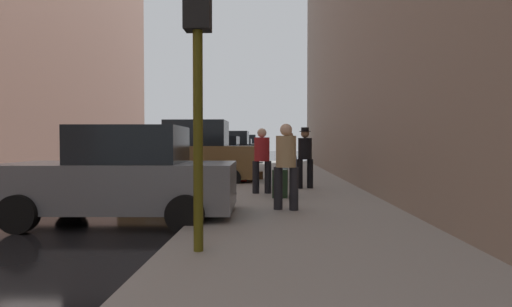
# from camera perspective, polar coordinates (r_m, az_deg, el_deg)

# --- Properties ---
(ground_plane) EXTENTS (120.00, 120.00, 0.00)m
(ground_plane) POSITION_cam_1_polar(r_m,az_deg,el_deg) (10.79, -28.04, -6.53)
(ground_plane) COLOR black
(sidewalk) EXTENTS (4.00, 40.00, 0.15)m
(sidewalk) POSITION_cam_1_polar(r_m,az_deg,el_deg) (9.35, 5.92, -7.12)
(sidewalk) COLOR gray
(sidewalk) RESTS_ON ground_plane
(parked_gray_coupe) EXTENTS (4.26, 2.17, 1.79)m
(parked_gray_coupe) POSITION_cam_1_polar(r_m,az_deg,el_deg) (7.82, -18.42, -3.19)
(parked_gray_coupe) COLOR slate
(parked_gray_coupe) RESTS_ON ground_plane
(parked_bronze_suv) EXTENTS (4.60, 2.06, 2.25)m
(parked_bronze_suv) POSITION_cam_1_polar(r_m,az_deg,el_deg) (14.13, -9.02, -0.28)
(parked_bronze_suv) COLOR brown
(parked_bronze_suv) RESTS_ON ground_plane
(parked_silver_sedan) EXTENTS (4.25, 2.15, 1.79)m
(parked_silver_sedan) POSITION_cam_1_polar(r_m,az_deg,el_deg) (19.97, -5.71, -0.26)
(parked_silver_sedan) COLOR #B7BABF
(parked_silver_sedan) RESTS_ON ground_plane
(parked_black_suv) EXTENTS (4.65, 2.16, 2.25)m
(parked_black_suv) POSITION_cam_1_polar(r_m,az_deg,el_deg) (26.88, -3.67, 0.61)
(parked_black_suv) COLOR black
(parked_black_suv) RESTS_ON ground_plane
(parked_dark_green_sedan) EXTENTS (4.22, 2.10, 1.79)m
(parked_dark_green_sedan) POSITION_cam_1_polar(r_m,az_deg,el_deg) (32.91, -2.59, 0.47)
(parked_dark_green_sedan) COLOR #193828
(parked_dark_green_sedan) RESTS_ON ground_plane
(parked_white_van) EXTENTS (4.62, 2.11, 2.25)m
(parked_white_van) POSITION_cam_1_polar(r_m,az_deg,el_deg) (39.85, -1.75, 0.93)
(parked_white_van) COLOR silver
(parked_white_van) RESTS_ON ground_plane
(fire_hydrant) EXTENTS (0.42, 0.22, 0.70)m
(fire_hydrant) POSITION_cam_1_polar(r_m,az_deg,el_deg) (13.70, -1.77, -2.56)
(fire_hydrant) COLOR red
(fire_hydrant) RESTS_ON sidewalk
(traffic_light) EXTENTS (0.32, 0.32, 3.60)m
(traffic_light) POSITION_cam_1_polar(r_m,az_deg,el_deg) (5.10, -8.32, 15.97)
(traffic_light) COLOR #514C0F
(traffic_light) RESTS_ON sidewalk
(pedestrian_in_red_jacket) EXTENTS (0.51, 0.41, 1.71)m
(pedestrian_in_red_jacket) POSITION_cam_1_polar(r_m,az_deg,el_deg) (10.47, 0.85, -0.52)
(pedestrian_in_red_jacket) COLOR black
(pedestrian_in_red_jacket) RESTS_ON sidewalk
(pedestrian_with_fedora) EXTENTS (0.53, 0.49, 1.78)m
(pedestrian_with_fedora) POSITION_cam_1_polar(r_m,az_deg,el_deg) (11.73, 7.00, -0.15)
(pedestrian_with_fedora) COLOR black
(pedestrian_with_fedora) RESTS_ON sidewalk
(pedestrian_in_tan_coat) EXTENTS (0.53, 0.49, 1.71)m
(pedestrian_in_tan_coat) POSITION_cam_1_polar(r_m,az_deg,el_deg) (7.92, 4.31, -1.20)
(pedestrian_in_tan_coat) COLOR black
(pedestrian_in_tan_coat) RESTS_ON sidewalk
(pedestrian_in_jeans) EXTENTS (0.51, 0.43, 1.71)m
(pedestrian_in_jeans) POSITION_cam_1_polar(r_m,az_deg,el_deg) (14.13, 4.84, 0.02)
(pedestrian_in_jeans) COLOR #728CB2
(pedestrian_in_jeans) RESTS_ON sidewalk
(rolling_suitcase) EXTENTS (0.41, 0.59, 1.04)m
(rolling_suitcase) POSITION_cam_1_polar(r_m,az_deg,el_deg) (9.86, 3.51, -4.23)
(rolling_suitcase) COLOR black
(rolling_suitcase) RESTS_ON sidewalk
(duffel_bag) EXTENTS (0.32, 0.44, 0.28)m
(duffel_bag) POSITION_cam_1_polar(r_m,az_deg,el_deg) (14.72, 0.38, -3.09)
(duffel_bag) COLOR #472D19
(duffel_bag) RESTS_ON sidewalk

